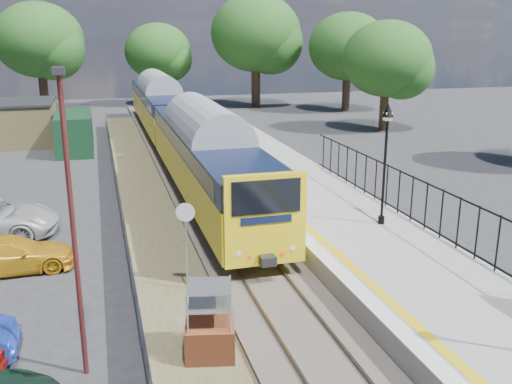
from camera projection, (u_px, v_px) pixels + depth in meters
name	position (u px, v px, depth m)	size (l,w,h in m)	color
ground	(305.00, 344.00, 15.15)	(120.00, 120.00, 0.00)	#2D2D30
track_bed	(214.00, 226.00, 23.97)	(5.90, 80.00, 0.29)	#473F38
platform	(333.00, 221.00, 23.53)	(5.00, 70.00, 0.90)	gray
platform_edge	(286.00, 215.00, 22.87)	(0.90, 70.00, 0.01)	silver
victorian_lamp_north	(387.00, 136.00, 20.91)	(0.44, 0.44, 4.60)	black
palisade_fence	(473.00, 229.00, 18.41)	(0.12, 26.00, 2.00)	black
wire_fence	(120.00, 206.00, 25.03)	(0.06, 52.00, 1.20)	#999EA3
outbuilding	(11.00, 125.00, 40.84)	(10.80, 10.10, 3.12)	tan
tree_line	(163.00, 47.00, 52.64)	(56.80, 43.80, 11.88)	#332319
train	(176.00, 122.00, 36.90)	(2.82, 40.83, 3.51)	yellow
brick_plinth	(210.00, 322.00, 14.33)	(1.46, 1.46, 1.99)	brown
speed_sign	(186.00, 231.00, 17.66)	(0.57, 0.22, 2.95)	#999EA3
carpark_lamp	(72.00, 211.00, 12.72)	(0.25, 0.50, 7.29)	#4C1A19
car_yellow	(11.00, 255.00, 19.54)	(1.72, 4.24, 1.23)	gold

